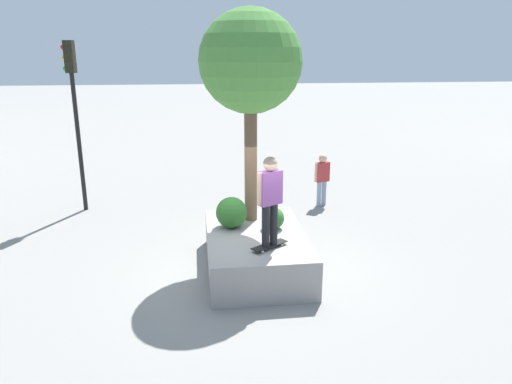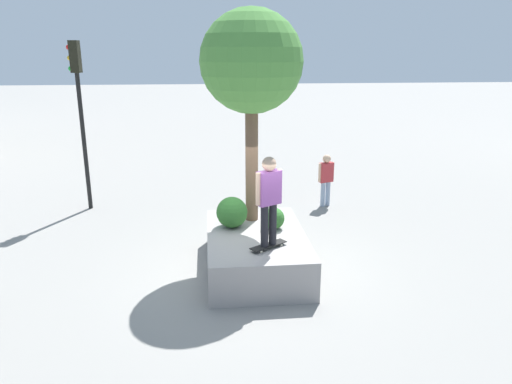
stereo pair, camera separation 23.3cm
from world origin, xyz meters
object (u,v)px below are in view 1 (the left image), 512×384
at_px(traffic_light_corner, 74,98).
at_px(passerby_with_bag, 322,176).
at_px(skateboard, 270,245).
at_px(skateboarder, 270,195).
at_px(plaza_tree, 250,64).
at_px(planter_ledge, 256,251).

xyz_separation_m(traffic_light_corner, passerby_with_bag, (-0.48, -7.00, -2.32)).
xyz_separation_m(skateboard, traffic_light_corner, (5.38, 4.65, 2.37)).
bearing_deg(traffic_light_corner, passerby_with_bag, -93.90).
bearing_deg(traffic_light_corner, skateboarder, -139.15).
distance_m(plaza_tree, skateboard, 3.77).
height_order(traffic_light_corner, passerby_with_bag, traffic_light_corner).
relative_size(plaza_tree, skateboarder, 2.61).
relative_size(skateboarder, traffic_light_corner, 0.37).
relative_size(planter_ledge, passerby_with_bag, 2.06).
height_order(plaza_tree, passerby_with_bag, plaza_tree).
distance_m(traffic_light_corner, passerby_with_bag, 7.39).
relative_size(planter_ledge, traffic_light_corner, 0.68).
bearing_deg(plaza_tree, skateboard, -174.38).
xyz_separation_m(skateboard, skateboarder, (0.00, -0.00, 1.02)).
bearing_deg(plaza_tree, passerby_with_bag, -38.05).
xyz_separation_m(planter_ledge, traffic_light_corner, (4.55, 4.49, 2.83)).
bearing_deg(plaza_tree, skateboarder, -174.38).
distance_m(plaza_tree, passerby_with_bag, 5.26).
relative_size(planter_ledge, plaza_tree, 0.71).
distance_m(planter_ledge, skateboarder, 1.70).
bearing_deg(skateboarder, planter_ledge, 10.92).
height_order(planter_ledge, traffic_light_corner, traffic_light_corner).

